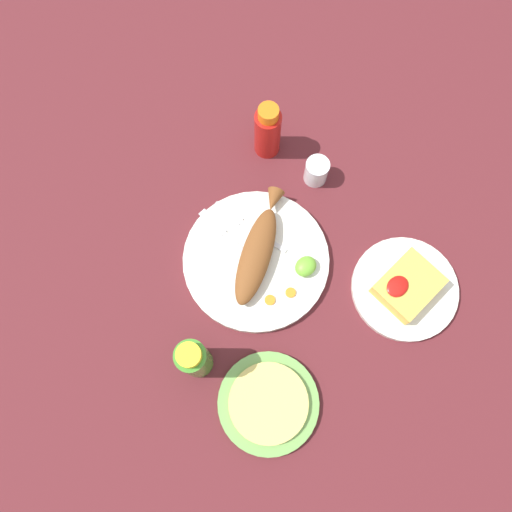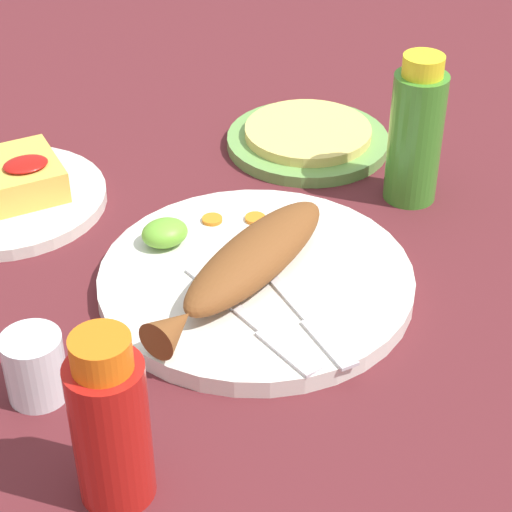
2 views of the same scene
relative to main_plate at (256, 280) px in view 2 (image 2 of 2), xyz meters
The scene contains 15 objects.
ground_plane 0.01m from the main_plate, ahead, with size 4.00×4.00×0.00m, color #561E23.
main_plate is the anchor object (origin of this frame).
fried_fish 0.03m from the main_plate, 150.86° to the right, with size 0.25×0.17×0.04m.
fork_near 0.08m from the main_plate, 82.89° to the right, with size 0.02×0.19×0.00m.
fork_far 0.08m from the main_plate, 116.62° to the right, with size 0.05×0.18×0.00m.
carrot_slice_near 0.09m from the main_plate, 63.64° to the left, with size 0.02×0.02×0.00m, color orange.
carrot_slice_mid 0.10m from the main_plate, 89.42° to the left, with size 0.02×0.02×0.00m, color orange.
lime_wedge_main 0.11m from the main_plate, 124.72° to the left, with size 0.05×0.04×0.03m, color #6BB233.
hot_sauce_bottle_red 0.28m from the main_plate, 139.48° to the right, with size 0.06×0.06×0.15m.
hot_sauce_bottle_green 0.25m from the main_plate, 17.48° to the left, with size 0.06×0.06×0.17m.
salt_cup 0.23m from the main_plate, 168.19° to the right, with size 0.05×0.05×0.06m.
side_plate_fries 0.31m from the main_plate, 124.58° to the left, with size 0.22×0.22×0.01m, color silver.
fries_pile 0.31m from the main_plate, 124.51° to the left, with size 0.12×0.10×0.04m.
tortilla_plate 0.29m from the main_plate, 50.53° to the left, with size 0.20×0.20×0.01m, color #6B9E4C.
tortilla_stack 0.29m from the main_plate, 50.53° to the left, with size 0.15×0.15×0.01m, color #E0C666.
Camera 2 is at (-0.32, -0.64, 0.55)m, focal length 65.00 mm.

